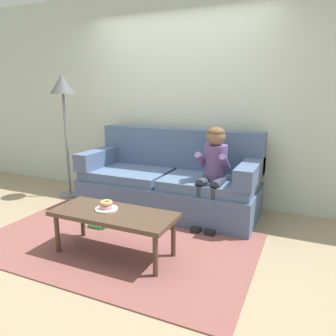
% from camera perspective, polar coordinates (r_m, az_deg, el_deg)
% --- Properties ---
extents(ground, '(10.00, 10.00, 0.00)m').
position_cam_1_polar(ground, '(3.55, -6.93, -11.44)').
color(ground, '#9E896B').
extents(wall_back, '(8.00, 0.10, 2.80)m').
position_cam_1_polar(wall_back, '(4.47, 2.04, 12.34)').
color(wall_back, beige).
rests_on(wall_back, ground).
extents(area_rug, '(2.71, 1.64, 0.01)m').
position_cam_1_polar(area_rug, '(3.35, -9.19, -12.92)').
color(area_rug, brown).
rests_on(area_rug, ground).
extents(couch, '(2.20, 0.90, 1.01)m').
position_cam_1_polar(couch, '(4.09, 0.34, -2.60)').
color(couch, slate).
rests_on(couch, ground).
extents(coffee_table, '(1.14, 0.49, 0.42)m').
position_cam_1_polar(coffee_table, '(3.00, -9.55, -8.46)').
color(coffee_table, '#4C3828').
rests_on(coffee_table, ground).
extents(person_child, '(0.34, 0.58, 1.10)m').
position_cam_1_polar(person_child, '(3.61, 8.00, 0.26)').
color(person_child, '#664C84').
rests_on(person_child, ground).
extents(plate, '(0.21, 0.21, 0.01)m').
position_cam_1_polar(plate, '(3.05, -10.79, -7.10)').
color(plate, white).
rests_on(plate, coffee_table).
extents(donut, '(0.17, 0.17, 0.04)m').
position_cam_1_polar(donut, '(3.05, -10.81, -6.66)').
color(donut, pink).
rests_on(donut, plate).
extents(donut_second, '(0.14, 0.14, 0.04)m').
position_cam_1_polar(donut_second, '(3.03, -10.84, -6.02)').
color(donut_second, tan).
rests_on(donut_second, donut).
extents(toy_controller, '(0.23, 0.09, 0.05)m').
position_cam_1_polar(toy_controller, '(3.72, -12.40, -10.04)').
color(toy_controller, '#339E56').
rests_on(toy_controller, ground).
extents(floor_lamp, '(0.33, 0.33, 1.71)m').
position_cam_1_polar(floor_lamp, '(4.72, -17.99, 11.81)').
color(floor_lamp, slate).
rests_on(floor_lamp, ground).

